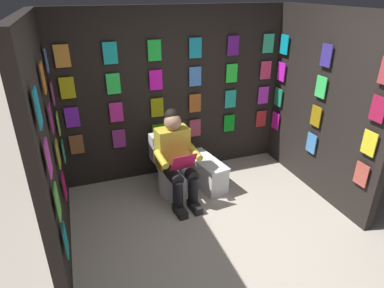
# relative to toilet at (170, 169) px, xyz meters

# --- Properties ---
(ground_plane) EXTENTS (30.00, 30.00, 0.00)m
(ground_plane) POSITION_rel_toilet_xyz_m (-0.25, 1.56, -0.33)
(ground_plane) COLOR #B2A899
(display_wall_back) EXTENTS (3.22, 0.14, 2.30)m
(display_wall_back) POSITION_rel_toilet_xyz_m (-0.25, -0.56, 0.83)
(display_wall_back) COLOR black
(display_wall_back) RESTS_ON ground
(display_wall_left) EXTENTS (0.14, 2.07, 2.30)m
(display_wall_left) POSITION_rel_toilet_xyz_m (-1.86, 0.52, 0.83)
(display_wall_left) COLOR black
(display_wall_left) RESTS_ON ground
(display_wall_right) EXTENTS (0.14, 2.07, 2.30)m
(display_wall_right) POSITION_rel_toilet_xyz_m (1.36, 0.52, 0.83)
(display_wall_right) COLOR black
(display_wall_right) RESTS_ON ground
(toilet) EXTENTS (0.43, 0.57, 0.77)m
(toilet) POSITION_rel_toilet_xyz_m (0.00, 0.00, 0.00)
(toilet) COLOR white
(toilet) RESTS_ON ground
(person_reading) EXTENTS (0.55, 0.71, 1.19)m
(person_reading) POSITION_rel_toilet_xyz_m (-0.02, 0.23, 0.27)
(person_reading) COLOR gold
(person_reading) RESTS_ON ground
(comic_longbox_near) EXTENTS (0.41, 0.77, 0.38)m
(comic_longbox_near) POSITION_rel_toilet_xyz_m (-0.50, 0.03, -0.13)
(comic_longbox_near) COLOR silver
(comic_longbox_near) RESTS_ON ground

